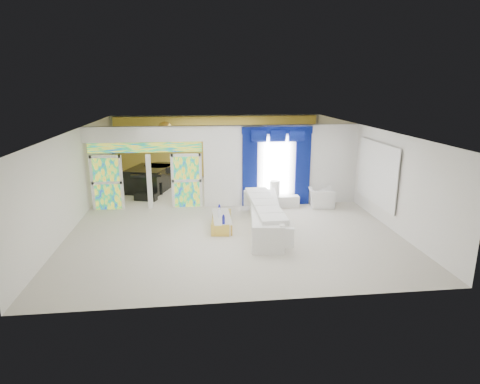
{
  "coord_description": "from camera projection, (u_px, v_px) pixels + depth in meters",
  "views": [
    {
      "loc": [
        -1.11,
        -13.51,
        4.43
      ],
      "look_at": [
        0.3,
        -1.2,
        1.1
      ],
      "focal_mm": 30.1,
      "sensor_mm": 36.0,
      "label": 1
    }
  ],
  "objects": [
    {
      "name": "console_table",
      "position": [
        282.0,
        201.0,
        15.0
      ],
      "size": [
        1.22,
        0.41,
        0.41
      ],
      "primitive_type": "cube",
      "rotation": [
        0.0,
        0.0,
        -0.02
      ],
      "color": "white",
      "rests_on": "ground"
    },
    {
      "name": "decanters",
      "position": [
        221.0,
        214.0,
        12.78
      ],
      "size": [
        0.17,
        1.25,
        0.2
      ],
      "color": "#16179A",
      "rests_on": "coffee_table"
    },
    {
      "name": "piano_bench",
      "position": [
        146.0,
        197.0,
        15.83
      ],
      "size": [
        0.93,
        0.58,
        0.29
      ],
      "primitive_type": "cube",
      "rotation": [
        0.0,
        0.0,
        -0.3
      ],
      "color": "black",
      "rests_on": "ground"
    },
    {
      "name": "coffee_table",
      "position": [
        222.0,
        222.0,
        12.82
      ],
      "size": [
        0.75,
        1.7,
        0.37
      ],
      "primitive_type": "cube",
      "rotation": [
        0.0,
        0.0,
        -0.13
      ],
      "color": "gold",
      "rests_on": "ground"
    },
    {
      "name": "table_lamp",
      "position": [
        275.0,
        189.0,
        14.84
      ],
      "size": [
        0.36,
        0.36,
        0.58
      ],
      "primitive_type": "cylinder",
      "color": "white",
      "rests_on": "console_table"
    },
    {
      "name": "blue_drape_left",
      "position": [
        250.0,
        169.0,
        14.81
      ],
      "size": [
        0.55,
        0.1,
        2.8
      ],
      "primitive_type": "cube",
      "color": "#08044D",
      "rests_on": "ground"
    },
    {
      "name": "dividing_wall",
      "position": [
        282.0,
        165.0,
        15.04
      ],
      "size": [
        5.7,
        0.18,
        3.0
      ],
      "primitive_type": "cube",
      "color": "white",
      "rests_on": "ground"
    },
    {
      "name": "stained_transom",
      "position": [
        145.0,
        148.0,
        14.3
      ],
      "size": [
        4.0,
        0.05,
        0.35
      ],
      "primitive_type": "cube",
      "color": "#994C3F",
      "rests_on": "dividing_header"
    },
    {
      "name": "wall_mirror",
      "position": [
        377.0,
        173.0,
        13.42
      ],
      "size": [
        0.04,
        2.7,
        1.9
      ],
      "primitive_type": "cube",
      "color": "white",
      "rests_on": "ground"
    },
    {
      "name": "window_pane",
      "position": [
        276.0,
        167.0,
        14.93
      ],
      "size": [
        1.0,
        0.02,
        2.3
      ],
      "primitive_type": "cube",
      "color": "white",
      "rests_on": "dividing_wall"
    },
    {
      "name": "white_sofa",
      "position": [
        265.0,
        217.0,
        12.63
      ],
      "size": [
        1.38,
        4.14,
        0.77
      ],
      "primitive_type": "cube",
      "rotation": [
        0.0,
        0.0,
        -0.13
      ],
      "color": "white",
      "rests_on": "ground"
    },
    {
      "name": "blue_drape_right",
      "position": [
        303.0,
        168.0,
        15.03
      ],
      "size": [
        0.55,
        0.1,
        2.8
      ],
      "primitive_type": "cube",
      "color": "#08044D",
      "rests_on": "ground"
    },
    {
      "name": "stained_panel_left",
      "position": [
        107.0,
        183.0,
        14.47
      ],
      "size": [
        0.95,
        0.04,
        2.0
      ],
      "primitive_type": "cube",
      "color": "#994C3F",
      "rests_on": "ground"
    },
    {
      "name": "floor",
      "position": [
        228.0,
        213.0,
        14.24
      ],
      "size": [
        12.0,
        12.0,
        0.0
      ],
      "primitive_type": "plane",
      "color": "#B7AF9E",
      "rests_on": "ground"
    },
    {
      "name": "grand_piano",
      "position": [
        149.0,
        179.0,
        17.27
      ],
      "size": [
        2.01,
        2.32,
        0.99
      ],
      "primitive_type": "cube",
      "rotation": [
        0.0,
        0.0,
        -0.3
      ],
      "color": "black",
      "rests_on": "ground"
    },
    {
      "name": "chandelier",
      "position": [
        165.0,
        129.0,
        16.56
      ],
      "size": [
        0.6,
        0.6,
        0.6
      ],
      "primitive_type": "sphere",
      "color": "gold",
      "rests_on": "ceiling"
    },
    {
      "name": "gold_curtains",
      "position": [
        217.0,
        147.0,
        19.51
      ],
      "size": [
        9.7,
        0.12,
        2.9
      ],
      "primitive_type": "cube",
      "color": "gold",
      "rests_on": "ground"
    },
    {
      "name": "armchair",
      "position": [
        320.0,
        197.0,
        15.09
      ],
      "size": [
        1.09,
        1.2,
        0.69
      ],
      "primitive_type": "imported",
      "rotation": [
        0.0,
        0.0,
        1.41
      ],
      "color": "white",
      "rests_on": "ground"
    },
    {
      "name": "blue_pelmet",
      "position": [
        277.0,
        130.0,
        14.55
      ],
      "size": [
        2.6,
        0.12,
        0.25
      ],
      "primitive_type": "cube",
      "color": "#08044D",
      "rests_on": "dividing_wall"
    },
    {
      "name": "dividing_header",
      "position": [
        144.0,
        134.0,
        14.18
      ],
      "size": [
        4.3,
        0.18,
        0.55
      ],
      "primitive_type": "cube",
      "color": "white",
      "rests_on": "dividing_wall"
    },
    {
      "name": "tv_console",
      "position": [
        109.0,
        183.0,
        16.84
      ],
      "size": [
        0.58,
        0.53,
        0.84
      ],
      "primitive_type": "cube",
      "rotation": [
        0.0,
        0.0,
        0.01
      ],
      "color": "#A38C51",
      "rests_on": "ground"
    },
    {
      "name": "stained_panel_right",
      "position": [
        187.0,
        181.0,
        14.78
      ],
      "size": [
        0.95,
        0.04,
        2.0
      ],
      "primitive_type": "cube",
      "color": "#994C3F",
      "rests_on": "ground"
    }
  ]
}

